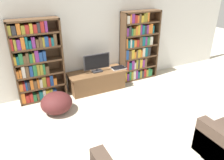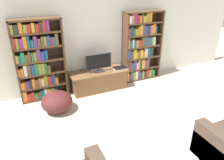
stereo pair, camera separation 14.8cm
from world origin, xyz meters
The scene contains 8 objects.
wall_back centered at (0.00, 4.23, 1.30)m, with size 8.80×0.06×2.60m.
bookshelf_left centered at (-1.18, 4.05, 0.89)m, with size 1.03×0.30×1.79m.
bookshelf_right centered at (1.36, 4.04, 0.87)m, with size 1.03×0.30×1.79m.
tv_stand centered at (0.14, 3.90, 0.24)m, with size 1.39×0.54×0.47m.
television centered at (0.14, 3.88, 0.71)m, with size 0.64×0.16×0.44m.
laptop centered at (0.70, 3.84, 0.49)m, with size 0.35×0.25×0.03m.
area_rug centered at (-0.06, 1.87, 0.01)m, with size 2.22×1.54×0.02m.
beanbag_ottoman centered at (-0.99, 3.34, 0.21)m, with size 0.63×0.63×0.42m, color #4C1E1E.
Camera 2 is at (-1.55, -0.63, 2.52)m, focal length 35.00 mm.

